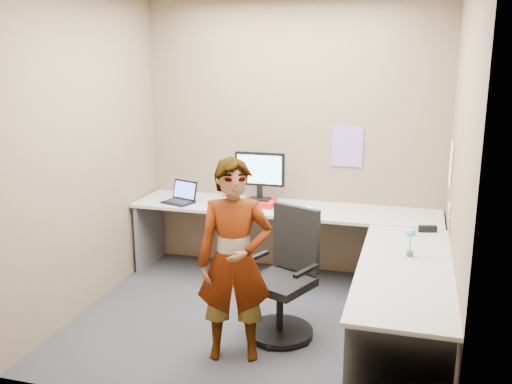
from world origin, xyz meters
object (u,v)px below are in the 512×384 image
(office_chair, at_px, (285,285))
(monitor, at_px, (260,172))
(desk, at_px, (318,245))
(person, at_px, (235,261))

(office_chair, bearing_deg, monitor, 137.91)
(desk, relative_size, office_chair, 2.98)
(person, bearing_deg, office_chair, 42.61)
(office_chair, height_order, person, person)
(desk, height_order, office_chair, office_chair)
(monitor, bearing_deg, person, -81.78)
(desk, distance_m, office_chair, 0.57)
(desk, bearing_deg, office_chair, -107.92)
(desk, xyz_separation_m, office_chair, (-0.17, -0.52, -0.18))
(desk, distance_m, person, 1.06)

